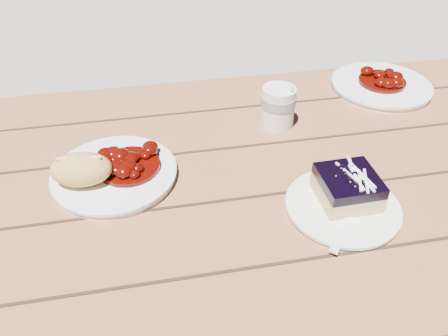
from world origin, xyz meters
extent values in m
cube|color=brown|center=(0.00, 0.00, 0.72)|extent=(2.00, 0.80, 0.05)
cube|color=brown|center=(0.88, 0.32, 0.35)|extent=(0.07, 0.07, 0.70)
cube|color=brown|center=(0.00, 0.65, 0.44)|extent=(1.80, 0.25, 0.04)
cube|color=brown|center=(0.80, 0.65, 0.21)|extent=(0.06, 0.06, 0.42)
cylinder|color=white|center=(0.01, 0.02, 0.76)|extent=(0.24, 0.24, 0.02)
ellipsoid|color=#D9A553|center=(-0.05, 0.00, 0.80)|extent=(0.12, 0.09, 0.06)
cylinder|color=white|center=(0.41, -0.14, 0.76)|extent=(0.20, 0.20, 0.01)
cube|color=#D5B874|center=(0.42, -0.13, 0.78)|extent=(0.10, 0.10, 0.03)
cube|color=black|center=(0.42, -0.13, 0.80)|extent=(0.10, 0.10, 0.02)
cylinder|color=white|center=(0.37, 0.15, 0.80)|extent=(0.07, 0.07, 0.09)
cylinder|color=white|center=(0.69, 0.27, 0.76)|extent=(0.25, 0.25, 0.02)
camera|label=1|loc=(0.10, -0.66, 1.30)|focal=35.00mm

